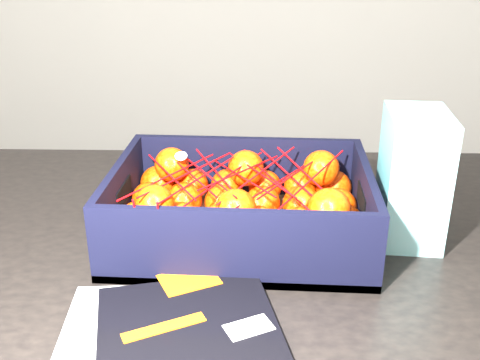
# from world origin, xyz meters

# --- Properties ---
(table) EXTENTS (1.23, 0.85, 0.75)m
(table) POSITION_xyz_m (-0.05, -0.08, 0.65)
(table) COLOR black
(table) RESTS_ON ground
(magazine_stack) EXTENTS (0.31, 0.34, 0.02)m
(magazine_stack) POSITION_xyz_m (-0.04, -0.36, 0.76)
(magazine_stack) COLOR beige
(magazine_stack) RESTS_ON table
(produce_crate) EXTENTS (0.39, 0.29, 0.12)m
(produce_crate) POSITION_xyz_m (0.02, -0.06, 0.79)
(produce_crate) COLOR brown
(produce_crate) RESTS_ON table
(clementine_heap) EXTENTS (0.37, 0.28, 0.11)m
(clementine_heap) POSITION_xyz_m (0.02, -0.07, 0.80)
(clementine_heap) COLOR #F03B05
(clementine_heap) RESTS_ON produce_crate
(mesh_net) EXTENTS (0.33, 0.26, 0.09)m
(mesh_net) POSITION_xyz_m (0.01, -0.07, 0.85)
(mesh_net) COLOR red
(mesh_net) RESTS_ON clementine_heap
(retail_carton) EXTENTS (0.10, 0.14, 0.20)m
(retail_carton) POSITION_xyz_m (0.28, -0.04, 0.85)
(retail_carton) COLOR silver
(retail_carton) RESTS_ON table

